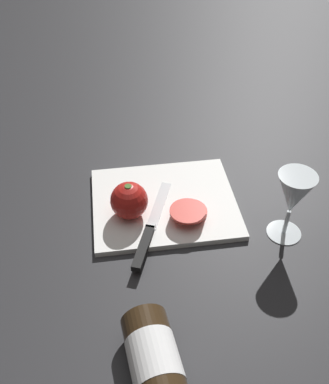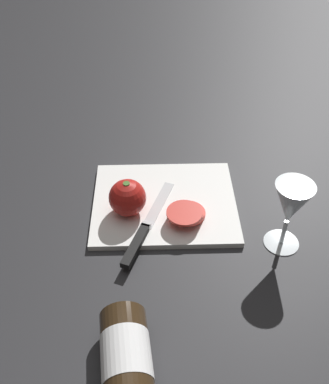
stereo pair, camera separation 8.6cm
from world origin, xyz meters
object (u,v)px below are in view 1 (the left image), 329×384
knife (147,238)px  tomato_slice_stack_near (189,211)px  wine_bottle (158,377)px  wine_glass (293,196)px  whole_tomato (129,200)px

knife → tomato_slice_stack_near: bearing=-38.9°
wine_bottle → knife: 0.31m
wine_glass → whole_tomato: (-0.33, 0.09, -0.05)m
wine_glass → tomato_slice_stack_near: (-0.20, 0.07, -0.08)m
whole_tomato → tomato_slice_stack_near: whole_tomato is taller
wine_bottle → knife: size_ratio=1.19×
tomato_slice_stack_near → whole_tomato: bearing=169.0°
wine_bottle → tomato_slice_stack_near: (0.12, 0.37, -0.01)m
wine_glass → knife: wine_glass is taller
wine_bottle → knife: wine_bottle is taller
whole_tomato → wine_glass: bearing=-15.5°
wine_bottle → wine_glass: (0.32, 0.30, 0.07)m
wine_glass → wine_bottle: bearing=-136.4°
wine_bottle → wine_glass: size_ratio=1.92×
wine_bottle → tomato_slice_stack_near: wine_bottle is taller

